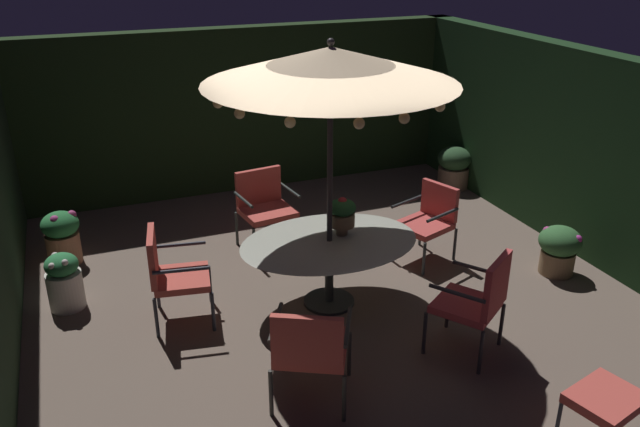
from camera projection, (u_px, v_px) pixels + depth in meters
ground_plane at (335, 299)px, 6.95m from camera, size 6.81×7.47×0.02m
hedge_backdrop_rear at (241, 110)px, 9.52m from camera, size 6.81×0.30×2.38m
hedge_backdrop_right at (593, 157)px, 7.56m from camera, size 0.30×7.47×2.38m
patio_dining_table at (329, 250)px, 6.61m from camera, size 1.85×1.37×0.73m
patio_umbrella at (331, 66)px, 5.86m from camera, size 2.38×2.38×2.74m
centerpiece_planter at (342, 213)px, 6.61m from camera, size 0.28×0.28×0.41m
patio_chair_north at (310, 346)px, 5.20m from camera, size 0.83×0.83×0.95m
patio_chair_northeast at (478, 298)px, 5.82m from camera, size 0.78×0.78×1.02m
patio_chair_east at (429, 217)px, 7.61m from camera, size 0.74×0.73×0.90m
patio_chair_southeast at (264, 203)px, 7.90m from camera, size 0.72×0.65×0.95m
patio_chair_south at (171, 270)px, 6.34m from camera, size 0.66×0.67×0.98m
ottoman_footrest at (606, 401)px, 4.86m from camera, size 0.62×0.56×0.44m
potted_plant_left_far at (559, 248)px, 7.34m from camera, size 0.48×0.48×0.57m
potted_plant_back_left at (454, 166)px, 9.80m from camera, size 0.51×0.51×0.63m
potted_plant_left_near at (64, 281)px, 6.66m from camera, size 0.36×0.36×0.61m
potted_plant_back_right at (62, 236)px, 7.56m from camera, size 0.43×0.43×0.65m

